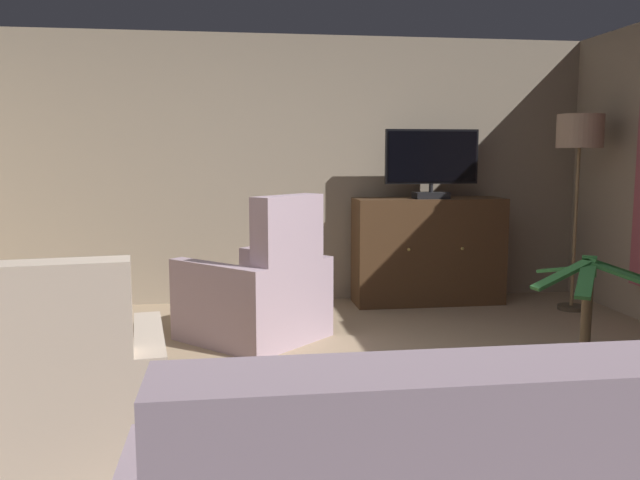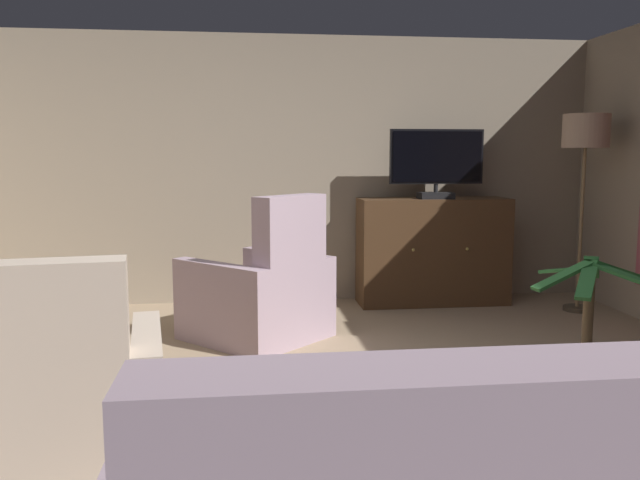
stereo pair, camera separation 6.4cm
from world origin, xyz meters
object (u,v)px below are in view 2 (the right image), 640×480
tv_cabinet (433,253)px  potted_plant_on_hearth_side (587,362)px  armchair_in_far_corner (64,406)px  armchair_beside_cabinet (261,296)px  coffee_table (356,389)px  television (437,162)px  tv_remote (322,368)px  floor_lamp (585,142)px

tv_cabinet → potted_plant_on_hearth_side: 2.64m
armchair_in_far_corner → armchair_beside_cabinet: 2.32m
coffee_table → armchair_in_far_corner: 1.30m
tv_cabinet → coffee_table: bearing=-112.3°
television → armchair_beside_cabinet: television is taller
tv_cabinet → tv_remote: bearing=-115.3°
tv_cabinet → television: 0.88m
coffee_table → potted_plant_on_hearth_side: bearing=22.6°
tv_remote → floor_lamp: (2.71, 2.64, 1.11)m
tv_cabinet → floor_lamp: (1.24, -0.47, 1.06)m
floor_lamp → tv_cabinet: bearing=159.4°
tv_cabinet → armchair_in_far_corner: armchair_in_far_corner is taller
tv_cabinet → tv_remote: 3.43m
tv_cabinet → floor_lamp: size_ratio=0.80×
tv_remote → floor_lamp: floor_lamp is taller
tv_cabinet → television: bearing=-90.0°
tv_remote → coffee_table: bearing=-2.7°
armchair_beside_cabinet → armchair_in_far_corner: bearing=-113.8°
potted_plant_on_hearth_side → armchair_in_far_corner: bearing=-169.0°
tv_cabinet → coffee_table: tv_cabinet is taller
armchair_beside_cabinet → coffee_table: bearing=-80.7°
coffee_table → tv_cabinet: bearing=67.7°
tv_cabinet → floor_lamp: floor_lamp is taller
armchair_beside_cabinet → floor_lamp: bearing=11.0°
armchair_beside_cabinet → floor_lamp: floor_lamp is taller
tv_cabinet → armchair_beside_cabinet: size_ratio=1.12×
coffee_table → floor_lamp: 3.95m
coffee_table → floor_lamp: size_ratio=0.56×
armchair_in_far_corner → tv_remote: bearing=2.9°
tv_cabinet → potted_plant_on_hearth_side: bearing=-87.1°
television → coffee_table: size_ratio=0.88×
tv_remote → potted_plant_on_hearth_side: bearing=57.6°
tv_cabinet → television: television is taller
tv_remote → armchair_in_far_corner: 1.17m
coffee_table → tv_remote: size_ratio=5.93×
television → floor_lamp: size_ratio=0.50×
tv_remote → potted_plant_on_hearth_side: 1.68m
armchair_beside_cabinet → potted_plant_on_hearth_side: size_ratio=1.48×
floor_lamp → armchair_in_far_corner: bearing=-145.1°
television → potted_plant_on_hearth_side: size_ratio=1.03×
television → armchair_in_far_corner: television is taller
armchair_in_far_corner → potted_plant_on_hearth_side: (2.76, 0.53, -0.08)m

